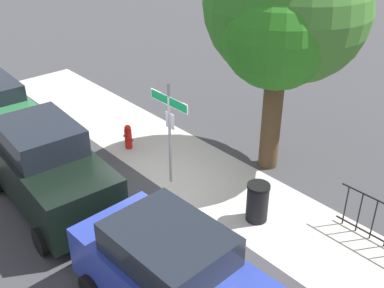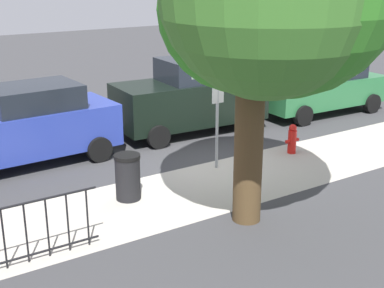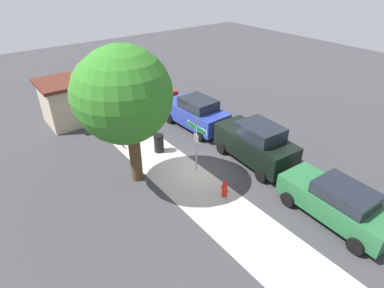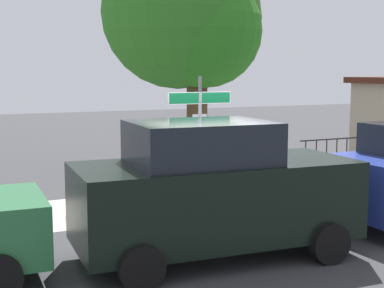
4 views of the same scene
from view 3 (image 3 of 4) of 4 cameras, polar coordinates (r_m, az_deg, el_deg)
The scene contains 12 objects.
ground_plane at distance 15.86m, azimuth 1.68°, elevation -4.10°, with size 60.00×60.00×0.00m, color #38383A.
sidewalk_strip at distance 16.62m, azimuth -6.16°, elevation -2.48°, with size 24.00×2.60×0.00m, color #AFA99C.
street_sign at distance 14.57m, azimuth 0.81°, elevation 1.31°, with size 1.42×0.07×2.82m.
shade_tree at distance 13.02m, azimuth -12.34°, elevation 8.43°, with size 4.25×4.00×6.39m.
car_green at distance 13.66m, azimuth 24.83°, elevation -9.52°, with size 4.52×2.13×1.68m.
car_black at distance 16.01m, azimuth 11.47°, elevation 0.14°, with size 4.48×2.24×2.17m.
car_blue at distance 19.09m, azimuth 0.71°, elevation 5.67°, with size 4.40×2.17×1.94m.
car_red at distance 22.60m, azimuth -7.55°, elevation 9.62°, with size 4.46×1.95×2.05m.
iron_fence at distance 18.65m, azimuth -14.42°, elevation 2.57°, with size 3.18×0.04×1.07m.
utility_shed at distance 21.05m, azimuth -22.53°, elevation 6.98°, with size 3.08×2.39×2.73m.
fire_hydrant at distance 13.88m, azimuth 5.94°, elevation -8.09°, with size 0.42×0.22×0.78m.
trash_bin at distance 16.92m, azimuth -6.04°, elevation 0.14°, with size 0.55×0.55×0.98m.
Camera 3 is at (-10.10, 8.24, 9.03)m, focal length 29.36 mm.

